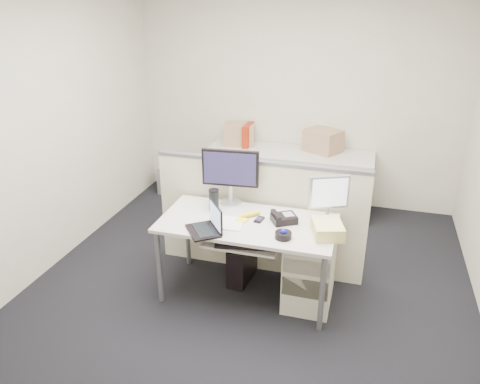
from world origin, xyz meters
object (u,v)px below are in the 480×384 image
(monitor_main, at_px, (230,177))
(desk_phone, at_px, (284,219))
(desk, at_px, (247,228))
(laptop, at_px, (203,219))

(monitor_main, bearing_deg, desk_phone, -28.82)
(desk, relative_size, monitor_main, 2.90)
(laptop, distance_m, desk_phone, 0.70)
(laptop, xyz_separation_m, desk_phone, (0.60, 0.36, -0.08))
(laptop, bearing_deg, desk_phone, 83.93)
(desk, xyz_separation_m, laptop, (-0.30, -0.28, 0.18))
(desk, relative_size, desk_phone, 7.49)
(desk, height_order, desk_phone, desk_phone)
(monitor_main, xyz_separation_m, laptop, (-0.05, -0.60, -0.15))
(monitor_main, relative_size, desk_phone, 2.59)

